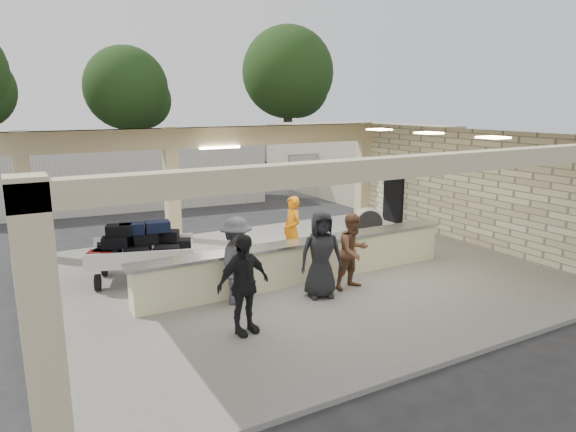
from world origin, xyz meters
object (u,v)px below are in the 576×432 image
passenger_b (243,284)px  passenger_c (237,261)px  baggage_counter (303,261)px  luggage_cart (140,248)px  car_white_b (354,167)px  car_dark (240,165)px  drum_fan (368,223)px  car_white_a (333,171)px  container_white (119,177)px  passenger_a (353,251)px  passenger_d (321,254)px  baggage_handler (292,230)px

passenger_b → passenger_c: 1.46m
baggage_counter → luggage_cart: 3.86m
car_white_b → car_dark: size_ratio=0.98×
drum_fan → car_white_a: bearing=79.7°
drum_fan → passenger_b: (-6.02, -4.04, 0.39)m
baggage_counter → passenger_c: size_ratio=4.43×
passenger_c → car_white_b: 18.94m
car_white_a → container_white: bearing=92.2°
passenger_a → drum_fan: bearing=40.6°
car_white_a → drum_fan: bearing=147.4°
drum_fan → car_white_b: size_ratio=0.21×
luggage_cart → passenger_b: size_ratio=1.46×
drum_fan → passenger_d: size_ratio=0.53×
baggage_counter → container_white: size_ratio=0.69×
passenger_d → container_white: (-1.63, 12.52, 0.22)m
drum_fan → car_white_a: (5.83, 10.42, 0.06)m
passenger_a → car_white_a: passenger_a is taller
passenger_d → car_dark: 18.52m
drum_fan → container_white: 10.81m
baggage_handler → passenger_b: bearing=-41.5°
passenger_a → container_white: bearing=94.9°
passenger_c → car_white_a: passenger_c is taller
passenger_a → car_white_a: (8.72, 13.55, -0.27)m
car_white_a → car_dark: (-3.64, 3.90, 0.11)m
passenger_b → luggage_cart: bearing=93.0°
baggage_handler → passenger_c: 2.96m
baggage_counter → passenger_b: bearing=-141.8°
drum_fan → passenger_c: bearing=-135.5°
baggage_handler → car_white_a: bearing=141.8°
passenger_c → passenger_d: size_ratio=0.97×
baggage_counter → passenger_a: 1.27m
passenger_a → baggage_counter: bearing=120.7°
baggage_handler → passenger_c: passenger_c is taller
baggage_counter → baggage_handler: baggage_handler is taller
baggage_counter → baggage_handler: size_ratio=4.57×
baggage_handler → passenger_c: (-2.36, -1.78, 0.03)m
passenger_a → container_white: (-2.55, 12.45, 0.31)m
baggage_counter → luggage_cart: luggage_cart is taller
passenger_c → passenger_b: bearing=-159.4°
car_white_a → passenger_c: bearing=135.6°
baggage_counter → car_white_a: car_white_a is taller
drum_fan → passenger_a: (-2.89, -3.13, 0.33)m
baggage_counter → car_white_b: bearing=49.4°
baggage_handler → container_white: container_white is taller
passenger_a → container_white: 12.71m
passenger_b → car_white_b: (13.64, 14.99, -0.29)m
baggage_counter → passenger_d: (-0.18, -1.04, 0.47)m
baggage_counter → luggage_cart: (-3.32, 1.94, 0.29)m
passenger_d → car_dark: passenger_d is taller
baggage_handler → passenger_d: (-0.63, -2.33, 0.06)m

